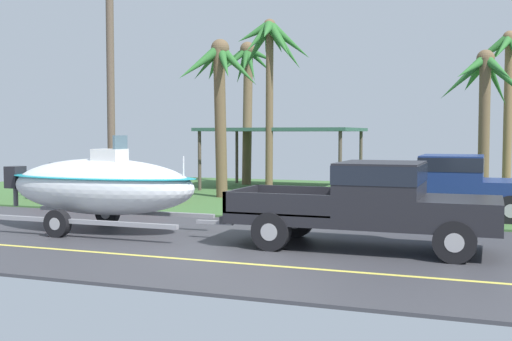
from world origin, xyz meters
The scene contains 12 objects.
ground centered at (0.00, 8.38, -0.01)m, with size 36.00×22.00×0.11m.
pickup_truck_towing centered at (2.29, 0.53, 1.02)m, with size 5.74×2.08×1.82m.
boat_on_trailer centered at (-4.49, 0.53, 1.13)m, with size 6.27×2.28×2.37m.
parked_pickup_background centered at (3.39, 6.07, 1.01)m, with size 5.81×2.16×1.80m.
parked_sedan_near centered at (-8.63, 6.49, 0.67)m, with size 4.76×1.81×1.38m.
carport_awning centered at (-3.90, 13.12, 2.51)m, with size 6.41×4.59×2.64m.
palm_tree_near_left centered at (-4.89, 8.72, 4.24)m, with size 2.76×3.06×5.85m.
palm_tree_near_right centered at (4.21, 9.60, 3.83)m, with size 3.02×3.08×5.15m.
palm_tree_mid centered at (5.04, 13.16, 4.83)m, with size 3.04×3.12×6.26m.
palm_tree_far_left centered at (-6.21, 14.72, 4.87)m, with size 3.27×2.90×6.62m.
palm_tree_far_right centered at (-3.68, 10.95, 5.59)m, with size 3.02×2.75×6.87m.
utility_pole centered at (-6.72, 4.40, 4.45)m, with size 0.24×1.80×8.60m.
Camera 1 is at (4.45, -12.59, 2.41)m, focal length 44.40 mm.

